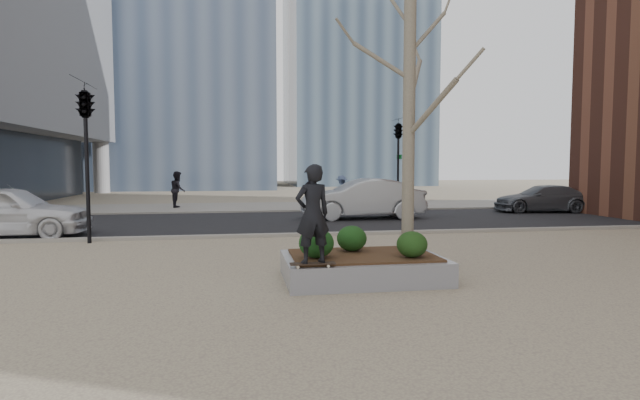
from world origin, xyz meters
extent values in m
plane|color=tan|center=(0.00, 0.00, 0.00)|extent=(120.00, 120.00, 0.00)
cube|color=black|center=(0.00, 10.00, 0.01)|extent=(60.00, 8.00, 0.02)
cube|color=gray|center=(0.00, 17.00, 0.01)|extent=(60.00, 6.00, 0.02)
cube|color=gray|center=(1.00, 0.00, 0.23)|extent=(3.00, 2.00, 0.45)
cube|color=#382314|center=(1.00, 0.00, 0.47)|extent=(2.70, 1.70, 0.04)
ellipsoid|color=#123A14|center=(0.06, -0.23, 0.77)|extent=(0.65, 0.65, 0.55)
ellipsoid|color=#133310|center=(0.87, 0.38, 0.74)|extent=(0.60, 0.60, 0.51)
ellipsoid|color=black|center=(1.82, -0.46, 0.73)|extent=(0.57, 0.57, 0.48)
imported|color=black|center=(-0.10, -0.87, 1.37)|extent=(0.69, 0.53, 1.69)
imported|color=silver|center=(-8.21, 7.00, 0.82)|extent=(4.69, 1.92, 1.59)
imported|color=#9DA0A4|center=(3.64, 10.49, 0.83)|extent=(4.95, 1.78, 1.63)
imported|color=#52565E|center=(12.59, 11.93, 0.64)|extent=(4.51, 2.39, 1.24)
imported|color=black|center=(-4.40, 17.20, 0.95)|extent=(0.76, 0.95, 1.86)
imported|color=#435479|center=(4.07, 16.62, 0.84)|extent=(0.94, 1.20, 1.63)
imported|color=black|center=(2.25, 15.56, 0.87)|extent=(1.05, 0.60, 1.69)
camera|label=1|loc=(-1.34, -9.20, 2.20)|focal=28.00mm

